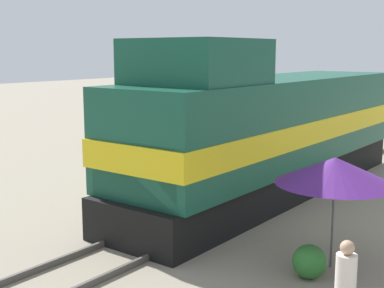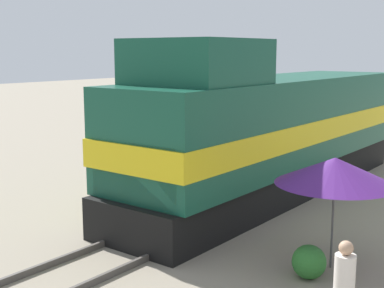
# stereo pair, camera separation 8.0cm
# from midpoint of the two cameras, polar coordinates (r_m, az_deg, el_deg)

# --- Properties ---
(ground_plane) EXTENTS (120.00, 120.00, 0.00)m
(ground_plane) POSITION_cam_midpoint_polar(r_m,az_deg,el_deg) (14.67, 0.47, -8.54)
(ground_plane) COLOR gray
(rail_near) EXTENTS (0.08, 37.05, 0.15)m
(rail_near) POSITION_cam_midpoint_polar(r_m,az_deg,el_deg) (15.07, -1.73, -7.74)
(rail_near) COLOR #4C4742
(rail_near) RESTS_ON ground_plane
(rail_far) EXTENTS (0.08, 37.05, 0.15)m
(rail_far) POSITION_cam_midpoint_polar(r_m,az_deg,el_deg) (14.25, 2.79, -8.80)
(rail_far) COLOR #4C4742
(rail_far) RESTS_ON ground_plane
(locomotive) EXTENTS (3.18, 13.85, 4.95)m
(locomotive) POSITION_cam_midpoint_polar(r_m,az_deg,el_deg) (17.31, 8.14, 1.26)
(locomotive) COLOR black
(locomotive) RESTS_ON ground_plane
(vendor_umbrella) EXTENTS (2.53, 2.53, 2.44)m
(vendor_umbrella) POSITION_cam_midpoint_polar(r_m,az_deg,el_deg) (11.67, 15.19, -2.78)
(vendor_umbrella) COLOR #4C4C4C
(vendor_umbrella) RESTS_ON ground_plane
(shrub_cluster) EXTENTS (0.71, 0.71, 0.71)m
(shrub_cluster) POSITION_cam_midpoint_polar(r_m,az_deg,el_deg) (11.53, 12.57, -12.17)
(shrub_cluster) COLOR #2D722D
(shrub_cluster) RESTS_ON ground_plane
(person_bystander) EXTENTS (0.34, 0.34, 1.67)m
(person_bystander) POSITION_cam_midpoint_polar(r_m,az_deg,el_deg) (9.23, 16.16, -14.38)
(person_bystander) COLOR #2D3347
(person_bystander) RESTS_ON ground_plane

